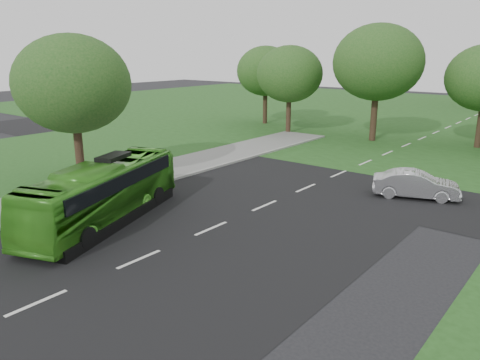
{
  "coord_description": "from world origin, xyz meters",
  "views": [
    {
      "loc": [
        12.89,
        -12.14,
        7.49
      ],
      "look_at": [
        -0.4,
        4.52,
        1.6
      ],
      "focal_mm": 35.0,
      "sensor_mm": 36.0,
      "label": 1
    }
  ],
  "objects_px": {
    "tree_park_f": "(266,71)",
    "tree_side_near": "(73,84)",
    "tree_park_b": "(378,62)",
    "sedan": "(416,184)",
    "tree_park_a": "(290,74)",
    "bus": "(104,193)"
  },
  "relations": [
    {
      "from": "tree_park_f",
      "to": "bus",
      "type": "xyz_separation_m",
      "value": [
        11.73,
        -28.81,
        -4.12
      ]
    },
    {
      "from": "tree_park_a",
      "to": "sedan",
      "type": "height_order",
      "value": "tree_park_a"
    },
    {
      "from": "tree_park_b",
      "to": "tree_park_f",
      "type": "distance_m",
      "value": 13.29
    },
    {
      "from": "tree_park_a",
      "to": "bus",
      "type": "height_order",
      "value": "tree_park_a"
    },
    {
      "from": "sedan",
      "to": "bus",
      "type": "bearing_deg",
      "value": 120.81
    },
    {
      "from": "tree_park_a",
      "to": "tree_park_f",
      "type": "xyz_separation_m",
      "value": [
        -5.27,
        3.61,
        0.02
      ]
    },
    {
      "from": "tree_park_f",
      "to": "tree_park_a",
      "type": "bearing_deg",
      "value": -34.37
    },
    {
      "from": "tree_park_f",
      "to": "tree_side_near",
      "type": "relative_size",
      "value": 0.95
    },
    {
      "from": "tree_park_b",
      "to": "bus",
      "type": "xyz_separation_m",
      "value": [
        -1.32,
        -26.56,
        -5.22
      ]
    },
    {
      "from": "tree_park_b",
      "to": "tree_park_f",
      "type": "relative_size",
      "value": 1.21
    },
    {
      "from": "tree_park_a",
      "to": "tree_park_b",
      "type": "height_order",
      "value": "tree_park_b"
    },
    {
      "from": "tree_park_b",
      "to": "tree_park_f",
      "type": "bearing_deg",
      "value": 170.2
    },
    {
      "from": "tree_park_a",
      "to": "tree_side_near",
      "type": "distance_m",
      "value": 22.34
    },
    {
      "from": "tree_park_f",
      "to": "sedan",
      "type": "distance_m",
      "value": 27.5
    },
    {
      "from": "tree_park_f",
      "to": "bus",
      "type": "relative_size",
      "value": 0.83
    },
    {
      "from": "tree_park_f",
      "to": "tree_park_b",
      "type": "bearing_deg",
      "value": -9.8
    },
    {
      "from": "tree_park_f",
      "to": "bus",
      "type": "distance_m",
      "value": 31.38
    },
    {
      "from": "tree_side_near",
      "to": "tree_park_a",
      "type": "bearing_deg",
      "value": 90.6
    },
    {
      "from": "tree_park_a",
      "to": "tree_park_b",
      "type": "relative_size",
      "value": 0.82
    },
    {
      "from": "tree_park_a",
      "to": "bus",
      "type": "distance_m",
      "value": 26.34
    },
    {
      "from": "tree_park_b",
      "to": "bus",
      "type": "height_order",
      "value": "tree_park_b"
    },
    {
      "from": "bus",
      "to": "sedan",
      "type": "bearing_deg",
      "value": 31.28
    }
  ]
}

